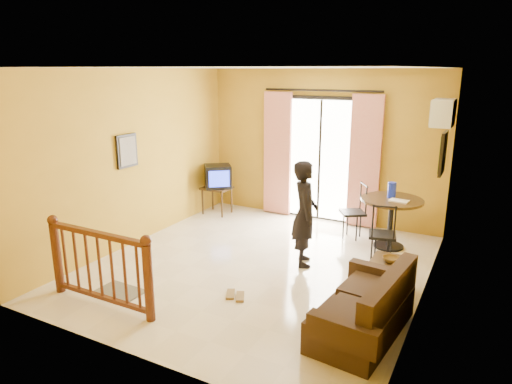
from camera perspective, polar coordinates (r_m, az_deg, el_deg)
The scene contains 19 objects.
ground at distance 6.76m, azimuth 0.33°, elevation -9.21°, with size 5.00×5.00×0.00m, color beige.
room_shell at distance 6.25m, azimuth 0.36°, elevation 5.17°, with size 5.00×5.00×5.00m.
balcony_door at distance 8.54m, azimuth 7.96°, elevation 4.19°, with size 2.25×0.14×2.46m.
tv_table at distance 9.02m, azimuth -4.91°, elevation 0.15°, with size 0.54×0.45×0.54m.
television at distance 8.93m, azimuth -4.79°, elevation 1.97°, with size 0.66×0.65×0.44m.
picture_left at distance 7.41m, azimuth -15.82°, elevation 4.96°, with size 0.05×0.42×0.52m.
dining_table at distance 7.54m, azimuth 16.56°, elevation -2.04°, with size 0.97×0.97×0.81m.
water_jug at distance 7.53m, azimuth 16.61°, elevation 0.24°, with size 0.13×0.13×0.25m, color #1424C2.
serving_tray at distance 7.37m, azimuth 17.44°, elevation -1.06°, with size 0.28×0.18×0.02m, color white.
dining_chairs at distance 7.53m, azimuth 13.42°, elevation -7.03°, with size 1.21×1.37×0.95m.
air_conditioner at distance 7.47m, azimuth 22.32°, elevation 9.15°, with size 0.31×0.60×0.40m.
botanical_print at distance 6.88m, azimuth 22.33°, elevation 4.50°, with size 0.05×0.50×0.60m.
coffee_table at distance 6.06m, azimuth 16.11°, elevation -10.05°, with size 0.50×0.90×0.40m.
bowl at distance 6.12m, azimuth 16.52°, elevation -8.09°, with size 0.21×0.21×0.07m, color brown.
sofa at distance 5.18m, azimuth 13.66°, elevation -14.27°, with size 0.87×1.61×0.74m.
standing_person at distance 6.61m, azimuth 6.11°, elevation -2.69°, with size 0.56×0.37×1.55m, color black.
stair_balustrade at distance 5.80m, azimuth -19.01°, elevation -8.27°, with size 1.63×0.13×1.04m.
doormat at distance 6.26m, azimuth -16.70°, elevation -11.86°, with size 0.60×0.40×0.02m, color #5F5C4C.
sandals at distance 5.92m, azimuth -2.60°, elevation -12.78°, with size 0.34×0.27×0.03m.
Camera 1 is at (2.86, -5.46, 2.78)m, focal length 32.00 mm.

